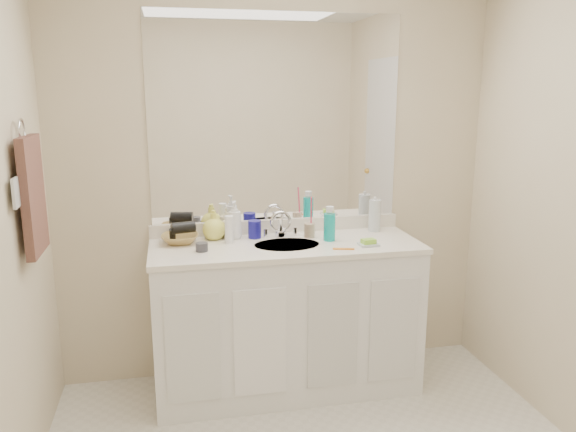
{
  "coord_description": "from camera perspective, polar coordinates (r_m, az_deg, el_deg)",
  "views": [
    {
      "loc": [
        -0.63,
        -1.97,
        1.73
      ],
      "look_at": [
        0.0,
        0.97,
        1.05
      ],
      "focal_mm": 35.0,
      "sensor_mm": 36.0,
      "label": 1
    }
  ],
  "objects": [
    {
      "name": "wall_back",
      "position": [
        3.37,
        -1.15,
        3.69
      ],
      "size": [
        2.6,
        0.02,
        2.4
      ],
      "primitive_type": "cube",
      "color": "beige",
      "rests_on": "floor"
    },
    {
      "name": "vanity_cabinet",
      "position": [
        3.32,
        -0.18,
        -10.38
      ],
      "size": [
        1.5,
        0.55,
        0.85
      ],
      "primitive_type": "cube",
      "color": "white",
      "rests_on": "floor"
    },
    {
      "name": "countertop",
      "position": [
        3.18,
        -0.19,
        -3.06
      ],
      "size": [
        1.52,
        0.57,
        0.03
      ],
      "primitive_type": "cube",
      "color": "white",
      "rests_on": "vanity_cabinet"
    },
    {
      "name": "backsplash",
      "position": [
        3.41,
        -1.09,
        -1.0
      ],
      "size": [
        1.52,
        0.03,
        0.08
      ],
      "primitive_type": "cube",
      "color": "white",
      "rests_on": "countertop"
    },
    {
      "name": "sink_basin",
      "position": [
        3.16,
        -0.11,
        -3.11
      ],
      "size": [
        0.37,
        0.37,
        0.02
      ],
      "primitive_type": "cylinder",
      "color": "beige",
      "rests_on": "countertop"
    },
    {
      "name": "faucet",
      "position": [
        3.31,
        -0.76,
        -1.15
      ],
      "size": [
        0.02,
        0.02,
        0.11
      ],
      "primitive_type": "cylinder",
      "color": "silver",
      "rests_on": "countertop"
    },
    {
      "name": "mirror",
      "position": [
        3.32,
        -1.16,
        9.81
      ],
      "size": [
        1.48,
        0.01,
        1.2
      ],
      "primitive_type": "cube",
      "color": "white",
      "rests_on": "wall_back"
    },
    {
      "name": "blue_mug",
      "position": [
        3.28,
        -3.41,
        -1.35
      ],
      "size": [
        0.09,
        0.09,
        0.1
      ],
      "primitive_type": "cylinder",
      "rotation": [
        0.0,
        0.0,
        0.19
      ],
      "color": "navy",
      "rests_on": "countertop"
    },
    {
      "name": "tan_cup",
      "position": [
        3.3,
        2.19,
        -1.46
      ],
      "size": [
        0.06,
        0.06,
        0.08
      ],
      "primitive_type": "cylinder",
      "rotation": [
        0.0,
        0.0,
        -0.06
      ],
      "color": "tan",
      "rests_on": "countertop"
    },
    {
      "name": "toothbrush",
      "position": [
        3.27,
        2.38,
        0.39
      ],
      "size": [
        0.02,
        0.04,
        0.19
      ],
      "primitive_type": "cylinder",
      "rotation": [
        0.14,
        0.0,
        -0.25
      ],
      "color": "#E83D63",
      "rests_on": "tan_cup"
    },
    {
      "name": "mouthwash_bottle",
      "position": [
        3.22,
        4.23,
        -1.13
      ],
      "size": [
        0.07,
        0.07,
        0.16
      ],
      "primitive_type": "cylinder",
      "rotation": [
        0.0,
        0.0,
        0.08
      ],
      "color": "#0EAFAB",
      "rests_on": "countertop"
    },
    {
      "name": "clear_pump_bottle",
      "position": [
        3.47,
        8.79,
        0.05
      ],
      "size": [
        0.08,
        0.08,
        0.19
      ],
      "primitive_type": "cylinder",
      "rotation": [
        0.0,
        0.0,
        0.15
      ],
      "color": "silver",
      "rests_on": "countertop"
    },
    {
      "name": "soap_dish",
      "position": [
        3.16,
        8.17,
        -2.88
      ],
      "size": [
        0.11,
        0.09,
        0.01
      ],
      "primitive_type": "cube",
      "rotation": [
        0.0,
        0.0,
        0.04
      ],
      "color": "silver",
      "rests_on": "countertop"
    },
    {
      "name": "green_soap",
      "position": [
        3.15,
        8.18,
        -2.57
      ],
      "size": [
        0.08,
        0.06,
        0.03
      ],
      "primitive_type": "cube",
      "rotation": [
        0.0,
        0.0,
        0.16
      ],
      "color": "#93D834",
      "rests_on": "soap_dish"
    },
    {
      "name": "orange_comb",
      "position": [
        3.07,
        5.67,
        -3.34
      ],
      "size": [
        0.12,
        0.05,
        0.0
      ],
      "primitive_type": "cube",
      "rotation": [
        0.0,
        0.0,
        -0.26
      ],
      "color": "orange",
      "rests_on": "countertop"
    },
    {
      "name": "dark_jar",
      "position": [
        3.05,
        -8.76,
        -3.13
      ],
      "size": [
        0.08,
        0.08,
        0.05
      ],
      "primitive_type": "cylinder",
      "rotation": [
        0.0,
        0.0,
        0.31
      ],
      "color": "#36363D",
      "rests_on": "countertop"
    },
    {
      "name": "extra_white_bottle",
      "position": [
        3.18,
        -6.01,
        -1.36
      ],
      "size": [
        0.06,
        0.06,
        0.16
      ],
      "primitive_type": "cylinder",
      "rotation": [
        0.0,
        0.0,
        -0.19
      ],
      "color": "white",
      "rests_on": "countertop"
    },
    {
      "name": "soap_bottle_white",
      "position": [
        3.27,
        -5.44,
        -0.38
      ],
      "size": [
        0.11,
        0.11,
        0.22
      ],
      "primitive_type": "imported",
      "rotation": [
        0.0,
        0.0,
        -0.3
      ],
      "color": "white",
      "rests_on": "countertop"
    },
    {
      "name": "soap_bottle_cream",
      "position": [
        3.29,
        -6.04,
        -0.95
      ],
      "size": [
        0.09,
        0.09,
        0.15
      ],
      "primitive_type": "imported",
      "rotation": [
        0.0,
        0.0,
        0.32
      ],
      "color": "#FFF6CF",
      "rests_on": "countertop"
    },
    {
      "name": "soap_bottle_yellow",
      "position": [
        3.27,
        -7.55,
        -0.89
      ],
      "size": [
        0.16,
        0.16,
        0.17
      ],
      "primitive_type": "imported",
      "rotation": [
        0.0,
        0.0,
        0.23
      ],
      "color": "#F7F660",
      "rests_on": "countertop"
    },
    {
      "name": "wicker_basket",
      "position": [
        3.23,
        -10.91,
        -2.29
      ],
      "size": [
        0.22,
        0.22,
        0.05
      ],
      "primitive_type": "imported",
      "rotation": [
        0.0,
        0.0,
        -0.06
      ],
      "color": "olive",
      "rests_on": "countertop"
    },
    {
      "name": "hair_dryer",
      "position": [
        3.21,
        -10.6,
        -1.16
      ],
      "size": [
        0.14,
        0.09,
        0.07
      ],
      "primitive_type": "cylinder",
      "rotation": [
        0.0,
        1.57,
        0.23
      ],
      "color": "black",
      "rests_on": "wicker_basket"
    },
    {
      "name": "towel_ring",
      "position": [
        2.82,
        -25.44,
        7.86
      ],
      "size": [
        0.01,
        0.11,
        0.11
      ],
      "primitive_type": "torus",
      "rotation": [
        0.0,
        1.57,
        0.0
      ],
      "color": "silver",
      "rests_on": "wall_left"
    },
    {
      "name": "hand_towel",
      "position": [
        2.85,
        -24.48,
        1.89
      ],
      "size": [
        0.04,
        0.32,
        0.55
      ],
      "primitive_type": "cube",
      "color": "#432A24",
      "rests_on": "towel_ring"
    },
    {
      "name": "switch_plate",
      "position": [
        2.66,
        -25.93,
        2.13
      ],
      "size": [
        0.01,
        0.08,
        0.13
      ],
      "primitive_type": "cube",
      "color": "silver",
      "rests_on": "wall_left"
    }
  ]
}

